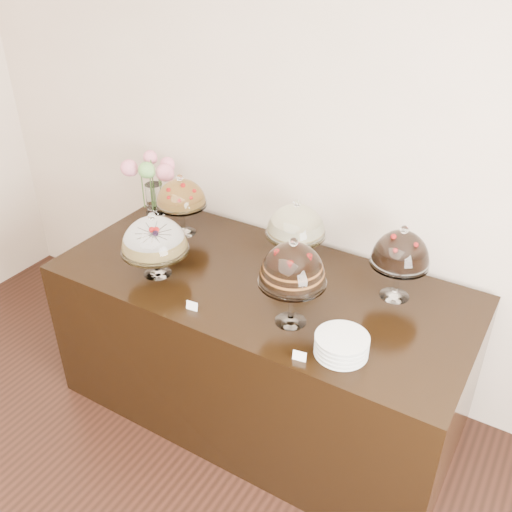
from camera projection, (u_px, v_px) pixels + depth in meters
The scene contains 11 objects.
wall_back at pixel (323, 141), 3.03m from camera, with size 5.00×0.04×3.00m, color beige.
display_counter at pixel (261, 347), 3.20m from camera, with size 2.20×1.00×0.90m, color black.
cake_stand_sugar_sponge at pixel (154, 238), 2.92m from camera, with size 0.35×0.35×0.36m.
cake_stand_choco_layer at pixel (293, 267), 2.52m from camera, with size 0.31×0.31×0.45m.
cake_stand_cheesecake at pixel (296, 223), 3.02m from camera, with size 0.33×0.33×0.37m.
cake_stand_dark_choco at pixel (401, 252), 2.72m from camera, with size 0.29×0.29×0.40m.
cake_stand_fruit_tart at pixel (181, 195), 3.28m from camera, with size 0.30×0.30×0.37m.
flower_vase at pixel (152, 178), 3.50m from camera, with size 0.33×0.26×0.38m.
plate_stack at pixel (342, 345), 2.46m from camera, with size 0.23×0.23×0.09m.
price_card_left at pixel (192, 306), 2.74m from camera, with size 0.06×0.01×0.04m, color white.
price_card_right at pixel (299, 356), 2.44m from camera, with size 0.06×0.01×0.04m, color white.
Camera 1 is at (1.19, 0.33, 2.56)m, focal length 40.00 mm.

